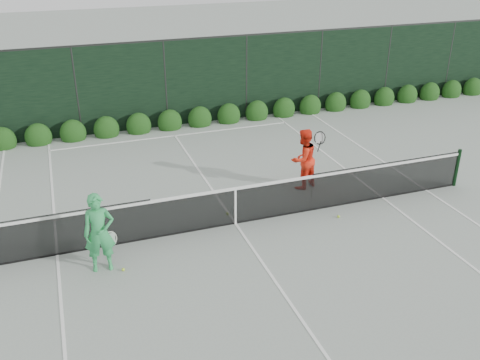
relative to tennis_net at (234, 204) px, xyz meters
name	(u,v)px	position (x,y,z in m)	size (l,w,h in m)	color
ground	(235,224)	(0.02, 0.00, -0.53)	(80.00, 80.00, 0.00)	gray
tennis_net	(234,204)	(0.00, 0.00, 0.00)	(12.90, 0.10, 1.07)	black
player_woman	(99,233)	(-3.19, -0.84, 0.33)	(0.68, 0.44, 1.72)	green
player_man	(303,159)	(2.41, 1.31, 0.31)	(0.99, 0.88, 1.68)	#FF2D15
court_lines	(235,224)	(0.02, 0.00, -0.53)	(11.03, 23.83, 0.01)	white
windscreen_fence	(283,222)	(0.02, -2.71, 0.98)	(32.00, 21.07, 3.06)	black
hedge_row	(170,122)	(0.02, 7.15, -0.30)	(31.66, 0.65, 0.94)	#14360E
tennis_balls	(235,231)	(-0.11, -0.38, -0.50)	(5.40, 1.64, 0.07)	#B2DF31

